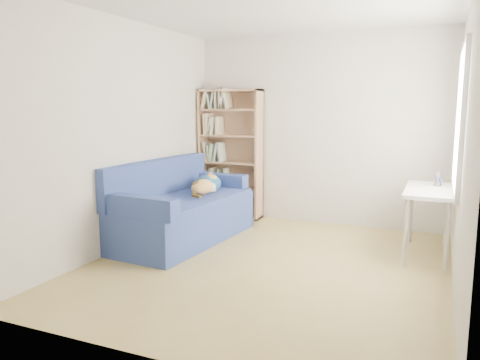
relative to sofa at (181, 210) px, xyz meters
name	(u,v)px	position (x,y,z in m)	size (l,w,h in m)	color
ground	(268,265)	(1.31, -0.48, -0.37)	(4.00, 4.00, 0.00)	#9C8446
room_shell	(280,105)	(1.41, -0.45, 1.27)	(3.54, 4.04, 2.62)	silver
sofa	(181,210)	(0.00, 0.00, 0.00)	(1.09, 2.04, 0.97)	navy
bookshelf	(231,159)	(0.05, 1.36, 0.49)	(0.93, 0.29, 1.87)	#A77C5A
desk	(429,196)	(2.79, 0.51, 0.30)	(0.49, 1.06, 0.75)	silver
pen_cup	(438,181)	(2.88, 0.72, 0.44)	(0.08, 0.08, 0.16)	white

